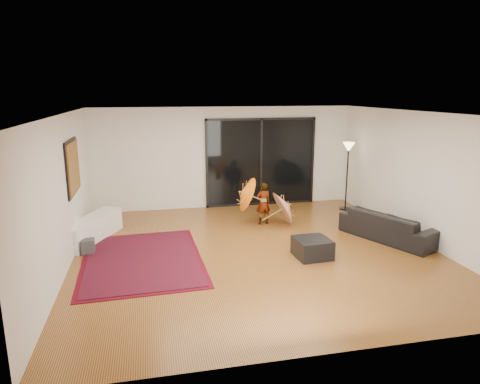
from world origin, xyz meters
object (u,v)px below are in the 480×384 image
object	(u,v)px
media_console	(92,229)
sofa	(389,225)
child	(263,204)
ottoman	(312,248)

from	to	relation	value
media_console	sofa	world-z (taller)	sofa
sofa	child	size ratio (longest dim) A/B	2.09
media_console	sofa	size ratio (longest dim) A/B	0.85
ottoman	sofa	bearing A→B (deg)	17.01
media_console	sofa	distance (m)	6.33
media_console	ottoman	xyz separation A→B (m)	(4.22, -1.89, -0.07)
sofa	media_console	bearing A→B (deg)	53.98
media_console	ottoman	size ratio (longest dim) A/B	2.81
media_console	child	distance (m)	3.87
ottoman	child	size ratio (longest dim) A/B	0.64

